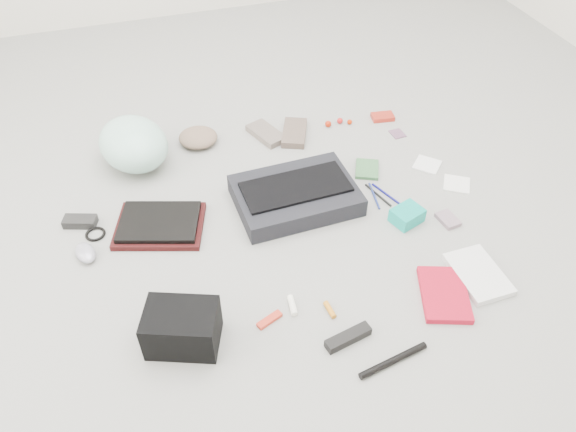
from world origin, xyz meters
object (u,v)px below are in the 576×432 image
object	(u,v)px
messenger_bag	(296,195)
accordion_wallet	(407,215)
laptop	(159,222)
bike_helmet	(134,144)
book_red	(444,294)
camera_bag	(182,328)

from	to	relation	value
messenger_bag	accordion_wallet	bearing A→B (deg)	-33.49
laptop	bike_helmet	size ratio (longest dim) A/B	0.86
book_red	accordion_wallet	world-z (taller)	accordion_wallet
laptop	bike_helmet	distance (m)	0.43
book_red	accordion_wallet	distance (m)	0.37
laptop	camera_bag	size ratio (longest dim) A/B	1.32
messenger_bag	laptop	bearing A→B (deg)	175.77
messenger_bag	bike_helmet	size ratio (longest dim) A/B	1.37
bike_helmet	camera_bag	bearing A→B (deg)	-108.45
bike_helmet	accordion_wallet	size ratio (longest dim) A/B	3.00
book_red	accordion_wallet	bearing A→B (deg)	102.55
book_red	camera_bag	bearing A→B (deg)	-166.51
bike_helmet	messenger_bag	bearing A→B (deg)	-58.74
messenger_bag	camera_bag	distance (m)	0.74
camera_bag	bike_helmet	bearing A→B (deg)	112.91
laptop	book_red	xyz separation A→B (m)	(0.86, -0.62, -0.02)
camera_bag	messenger_bag	bearing A→B (deg)	64.63
messenger_bag	laptop	world-z (taller)	messenger_bag
camera_bag	accordion_wallet	distance (m)	0.95
bike_helmet	book_red	xyz separation A→B (m)	(0.89, -1.05, -0.09)
laptop	accordion_wallet	world-z (taller)	accordion_wallet
messenger_bag	laptop	xyz separation A→B (m)	(-0.53, 0.02, -0.01)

